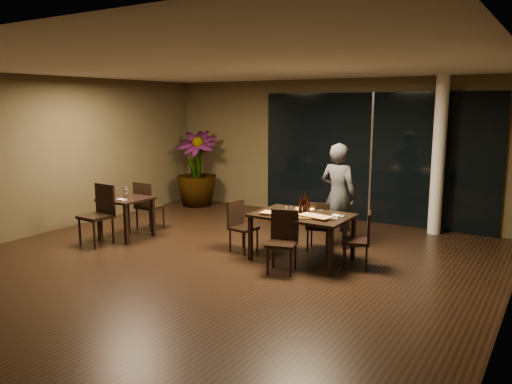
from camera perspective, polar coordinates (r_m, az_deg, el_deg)
The scene contains 31 objects.
ground at distance 7.95m, azimuth -3.94°, elevation -8.05°, with size 8.00×8.00×0.00m, color black.
wall_back at distance 11.12m, azimuth 8.39°, elevation 4.95°, with size 8.00×0.10×3.00m, color #453C25.
wall_left at distance 10.52m, azimuth -22.22°, elevation 4.03°, with size 0.10×8.00×3.00m, color #453C25.
ceiling at distance 7.58m, azimuth -4.23°, elevation 14.22°, with size 8.00×8.00×0.04m, color silver.
window_panel at distance 10.69m, azimuth 13.09°, elevation 3.79°, with size 5.00×0.06×2.70m, color black.
column at distance 10.00m, azimuth 20.13°, elevation 3.89°, with size 0.24×0.24×3.00m, color white.
main_table at distance 7.92m, azimuth 5.31°, elevation -3.06°, with size 1.50×1.00×0.75m.
side_table at distance 9.56m, azimuth -14.61°, elevation -1.40°, with size 0.80×0.80×0.75m.
chair_main_far at distance 8.46m, azimuth 7.15°, elevation -3.64°, with size 0.48×0.48×0.85m.
chair_main_near at distance 7.44m, azimuth 3.11°, elevation -5.22°, with size 0.52×0.52×0.91m.
chair_main_left at distance 8.43m, azimuth -1.81°, elevation -3.59°, with size 0.45×0.45×0.86m.
chair_main_right at distance 7.72m, azimuth 11.95°, elevation -5.05°, with size 0.51×0.51×0.87m.
chair_side_far at distance 10.03m, azimuth -12.37°, elevation -1.27°, with size 0.46×0.46×0.97m.
chair_side_near at distance 9.30m, azimuth -17.43°, elevation -2.06°, with size 0.51×0.51×1.06m.
diner at distance 8.70m, azimuth 9.37°, elevation -0.42°, with size 0.61×0.41×1.81m, color #2D3033.
potted_plant at distance 12.26m, azimuth -6.82°, elevation 2.67°, with size 0.99×0.99×1.82m, color #224C19.
pizza_board_left at distance 7.81m, azimuth 2.36°, elevation -2.59°, with size 0.55×0.27×0.01m, color #482C17.
pizza_board_right at distance 7.66m, azimuth 6.79°, elevation -2.91°, with size 0.51×0.26×0.01m, color #473117.
oblong_pizza_left at distance 7.81m, azimuth 2.37°, elevation -2.47°, with size 0.47×0.22×0.02m, color maroon, non-canonical shape.
oblong_pizza_right at distance 7.65m, azimuth 6.79°, elevation -2.79°, with size 0.49×0.23×0.02m, color #681409, non-canonical shape.
round_pizza at distance 8.24m, azimuth 5.62°, elevation -1.97°, with size 0.31×0.31×0.01m, color red.
bottle_a at distance 7.95m, azimuth 5.10°, elevation -1.39°, with size 0.06×0.06×0.29m, color black, non-canonical shape.
bottle_b at distance 7.87m, azimuth 5.98°, elevation -1.63°, with size 0.06×0.06×0.26m, color black, non-canonical shape.
bottle_c at distance 7.98m, azimuth 5.60°, elevation -1.26°, with size 0.07×0.07×0.32m, color black, non-canonical shape.
tumbler_left at distance 8.07m, azimuth 3.74°, elevation -1.92°, with size 0.08×0.08×0.09m, color white.
tumbler_right at distance 7.86m, azimuth 7.28°, elevation -2.30°, with size 0.08×0.08×0.09m, color white.
napkin_near at distance 7.64m, azimuth 8.54°, elevation -2.99°, with size 0.18×0.10×0.01m, color white.
napkin_far at distance 7.83m, azimuth 9.33°, elevation -2.69°, with size 0.18×0.10×0.01m, color white.
wine_glass_a at distance 9.67m, azimuth -14.72°, elevation 0.07°, with size 0.09×0.09×0.20m, color white, non-canonical shape.
wine_glass_b at distance 9.40m, azimuth -14.61°, elevation -0.23°, with size 0.08×0.08×0.18m, color white, non-canonical shape.
side_napkin at distance 9.35m, azimuth -15.08°, elevation -0.84°, with size 0.18×0.11×0.01m, color white.
Camera 1 is at (4.48, -6.09, 2.46)m, focal length 35.00 mm.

